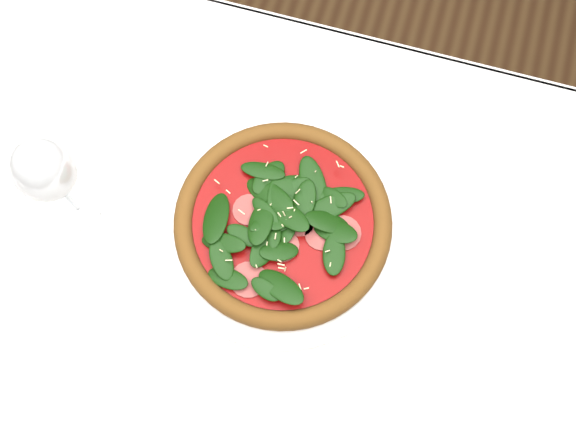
% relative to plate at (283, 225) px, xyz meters
% --- Properties ---
extents(ground, '(6.00, 6.00, 0.00)m').
position_rel_plate_xyz_m(ground, '(-0.05, -0.06, -0.76)').
color(ground, brown).
rests_on(ground, ground).
extents(dining_table, '(1.21, 0.81, 0.75)m').
position_rel_plate_xyz_m(dining_table, '(-0.05, -0.06, -0.11)').
color(dining_table, white).
rests_on(dining_table, ground).
extents(plate, '(0.35, 0.35, 0.02)m').
position_rel_plate_xyz_m(plate, '(0.00, 0.00, 0.00)').
color(plate, white).
rests_on(plate, dining_table).
extents(pizza, '(0.31, 0.31, 0.04)m').
position_rel_plate_xyz_m(pizza, '(-0.00, -0.00, 0.02)').
color(pizza, brown).
rests_on(pizza, plate).
extents(wine_glass, '(0.08, 0.08, 0.19)m').
position_rel_plate_xyz_m(wine_glass, '(-0.29, -0.06, 0.13)').
color(wine_glass, silver).
rests_on(wine_glass, dining_table).
extents(saucer_near, '(0.16, 0.16, 0.01)m').
position_rel_plate_xyz_m(saucer_near, '(0.32, -0.14, -0.00)').
color(saucer_near, white).
rests_on(saucer_near, dining_table).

